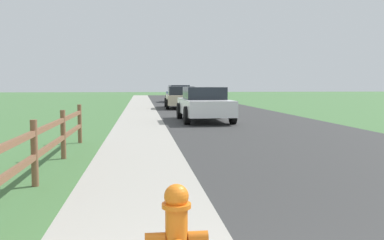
{
  "coord_description": "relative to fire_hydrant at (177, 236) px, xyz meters",
  "views": [
    {
      "loc": [
        -0.94,
        -1.92,
        1.63
      ],
      "look_at": [
        0.22,
        7.78,
        0.8
      ],
      "focal_mm": 39.74,
      "sensor_mm": 36.0,
      "label": 1
    }
  ],
  "objects": [
    {
      "name": "road_asphalt",
      "position": [
        4.18,
        25.67,
        -0.43
      ],
      "size": [
        7.0,
        66.0,
        0.01
      ],
      "primitive_type": "cube",
      "color": "#343434",
      "rests_on": "ground"
    },
    {
      "name": "rail_fence",
      "position": [
        -1.95,
        3.65,
        0.19
      ],
      "size": [
        0.11,
        10.16,
        1.07
      ],
      "color": "brown",
      "rests_on": "ground"
    },
    {
      "name": "grass_verge",
      "position": [
        -3.82,
        25.67,
        -0.43
      ],
      "size": [
        5.0,
        66.0,
        0.0
      ],
      "primitive_type": "cube",
      "color": "#45713E",
      "rests_on": "ground"
    },
    {
      "name": "parked_suv_white",
      "position": [
        2.49,
        15.18,
        0.32
      ],
      "size": [
        2.15,
        4.79,
        1.5
      ],
      "color": "white",
      "rests_on": "ground"
    },
    {
      "name": "parked_car_beige",
      "position": [
        2.39,
        25.36,
        0.31
      ],
      "size": [
        2.2,
        4.88,
        1.47
      ],
      "color": "#C6B793",
      "rests_on": "ground"
    },
    {
      "name": "fire_hydrant",
      "position": [
        0.0,
        0.0,
        0.0
      ],
      "size": [
        0.5,
        0.41,
        0.85
      ],
      "color": "orange",
      "rests_on": "ground"
    },
    {
      "name": "curb_concrete",
      "position": [
        -2.32,
        25.67,
        -0.43
      ],
      "size": [
        6.0,
        66.0,
        0.01
      ],
      "primitive_type": "cube",
      "color": "#A49F96",
      "rests_on": "ground"
    },
    {
      "name": "parked_car_blue",
      "position": [
        3.13,
        35.26,
        0.35
      ],
      "size": [
        2.21,
        4.44,
        1.53
      ],
      "color": "navy",
      "rests_on": "ground"
    },
    {
      "name": "ground_plane",
      "position": [
        0.68,
        23.67,
        -0.43
      ],
      "size": [
        120.0,
        120.0,
        0.0
      ],
      "primitive_type": "plane",
      "color": "#45713E"
    }
  ]
}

